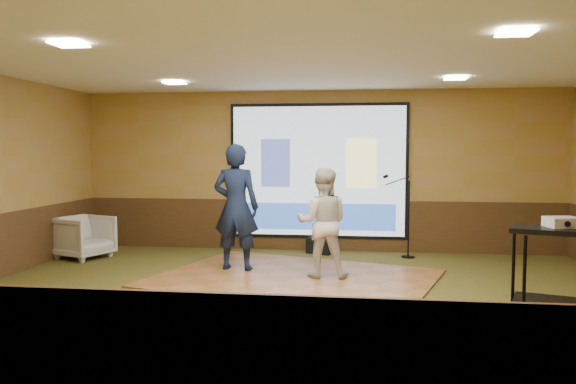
# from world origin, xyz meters

# --- Properties ---
(ground) EXTENTS (9.00, 9.00, 0.00)m
(ground) POSITION_xyz_m (0.00, 0.00, 0.00)
(ground) COLOR #2F3719
(ground) RESTS_ON ground
(room_shell) EXTENTS (9.04, 7.04, 3.02)m
(room_shell) POSITION_xyz_m (0.00, 0.00, 2.09)
(room_shell) COLOR #A47F44
(room_shell) RESTS_ON ground
(wainscot_back) EXTENTS (9.00, 0.04, 0.95)m
(wainscot_back) POSITION_xyz_m (0.00, 3.48, 0.47)
(wainscot_back) COLOR #462917
(wainscot_back) RESTS_ON ground
(wainscot_front) EXTENTS (9.00, 0.04, 0.95)m
(wainscot_front) POSITION_xyz_m (0.00, -3.48, 0.47)
(wainscot_front) COLOR #462917
(wainscot_front) RESTS_ON ground
(projector_screen) EXTENTS (3.32, 0.06, 2.52)m
(projector_screen) POSITION_xyz_m (0.00, 3.44, 1.47)
(projector_screen) COLOR black
(projector_screen) RESTS_ON room_shell
(downlight_nw) EXTENTS (0.32, 0.32, 0.02)m
(downlight_nw) POSITION_xyz_m (-2.20, 1.80, 2.97)
(downlight_nw) COLOR #FFEBBF
(downlight_nw) RESTS_ON room_shell
(downlight_ne) EXTENTS (0.32, 0.32, 0.02)m
(downlight_ne) POSITION_xyz_m (2.20, 1.80, 2.97)
(downlight_ne) COLOR #FFEBBF
(downlight_ne) RESTS_ON room_shell
(downlight_sw) EXTENTS (0.32, 0.32, 0.02)m
(downlight_sw) POSITION_xyz_m (-2.20, -1.50, 2.97)
(downlight_sw) COLOR #FFEBBF
(downlight_sw) RESTS_ON room_shell
(downlight_se) EXTENTS (0.32, 0.32, 0.02)m
(downlight_se) POSITION_xyz_m (2.20, -1.50, 2.97)
(downlight_se) COLOR #FFEBBF
(downlight_se) RESTS_ON room_shell
(dance_floor) EXTENTS (4.59, 3.98, 0.03)m
(dance_floor) POSITION_xyz_m (-0.17, 1.05, 0.01)
(dance_floor) COLOR #9F613A
(dance_floor) RESTS_ON ground
(player_left) EXTENTS (0.75, 0.52, 1.96)m
(player_left) POSITION_xyz_m (-1.13, 1.48, 1.01)
(player_left) COLOR #121D3B
(player_left) RESTS_ON dance_floor
(player_right) EXTENTS (0.80, 0.63, 1.60)m
(player_right) POSITION_xyz_m (0.24, 1.14, 0.83)
(player_right) COLOR silver
(player_right) RESTS_ON dance_floor
(av_table) EXTENTS (1.01, 0.53, 1.06)m
(av_table) POSITION_xyz_m (2.91, -0.80, 0.76)
(av_table) COLOR black
(av_table) RESTS_ON ground
(projector) EXTENTS (0.37, 0.33, 0.11)m
(projector) POSITION_xyz_m (2.94, -0.72, 1.12)
(projector) COLOR silver
(projector) RESTS_ON av_table
(mic_stand) EXTENTS (0.58, 0.24, 1.47)m
(mic_stand) POSITION_xyz_m (1.58, 2.97, 0.49)
(mic_stand) COLOR black
(mic_stand) RESTS_ON ground
(banquet_chair) EXTENTS (1.06, 1.05, 0.75)m
(banquet_chair) POSITION_xyz_m (-4.00, 2.17, 0.37)
(banquet_chair) COLOR gray
(banquet_chair) RESTS_ON ground
(duffel_bag) EXTENTS (0.55, 0.47, 0.29)m
(duffel_bag) POSITION_xyz_m (0.08, 3.17, 0.14)
(duffel_bag) COLOR black
(duffel_bag) RESTS_ON ground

